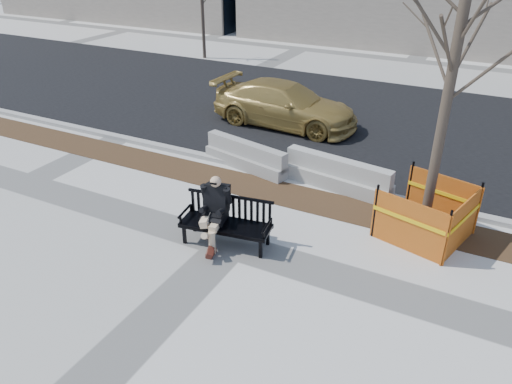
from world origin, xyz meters
TOP-DOWN VIEW (x-y plane):
  - ground at (0.00, 0.00)m, footprint 120.00×120.00m
  - mulch_strip at (0.00, 2.60)m, footprint 40.00×1.20m
  - asphalt_street at (0.00, 8.80)m, footprint 60.00×10.40m
  - curb at (0.00, 3.55)m, footprint 60.00×0.25m
  - bench at (-0.08, 0.01)m, footprint 2.03×0.99m
  - seated_man at (-0.34, 0.02)m, footprint 0.79×1.14m
  - tree_fence at (3.54, 2.28)m, footprint 3.06×3.06m
  - sedan at (-1.99, 7.16)m, footprint 5.00×2.15m
  - jersey_barrier_left at (-1.52, 3.56)m, footprint 2.73×1.13m
  - jersey_barrier_right at (1.14, 3.55)m, footprint 2.93×1.00m
  - far_tree_left at (-9.78, 14.30)m, footprint 2.16×2.16m

SIDE VIEW (x-z plane):
  - ground at x=0.00m, z-range 0.00..0.00m
  - bench at x=-0.08m, z-range -0.52..0.52m
  - seated_man at x=-0.34m, z-range -0.74..0.74m
  - tree_fence at x=3.54m, z-range -3.12..3.12m
  - sedan at x=-1.99m, z-range -0.72..0.72m
  - jersey_barrier_left at x=-1.52m, z-range -0.38..0.38m
  - jersey_barrier_right at x=1.14m, z-range -0.41..0.41m
  - far_tree_left at x=-9.78m, z-range -2.51..2.51m
  - asphalt_street at x=0.00m, z-range 0.00..0.01m
  - mulch_strip at x=0.00m, z-range -0.01..0.01m
  - curb at x=0.00m, z-range 0.00..0.12m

